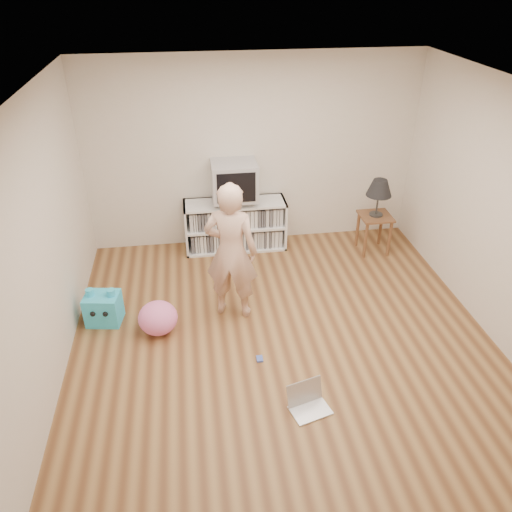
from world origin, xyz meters
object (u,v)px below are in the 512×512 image
at_px(table_lamp, 379,189).
at_px(side_table, 375,224).
at_px(crt_tv, 234,180).
at_px(plush_blue, 103,308).
at_px(plush_pink, 158,318).
at_px(dvd_deck, 235,200).
at_px(media_unit, 235,224).
at_px(laptop, 307,401).
at_px(person, 231,252).

bearing_deg(table_lamp, side_table, 0.00).
bearing_deg(crt_tv, table_lamp, -10.98).
bearing_deg(plush_blue, plush_pink, -14.42).
height_order(dvd_deck, crt_tv, crt_tv).
distance_m(media_unit, side_table, 1.93).
distance_m(crt_tv, laptop, 3.21).
height_order(dvd_deck, table_lamp, table_lamp).
xyz_separation_m(media_unit, laptop, (0.33, -3.07, -0.28)).
bearing_deg(plush_pink, laptop, -43.30).
bearing_deg(laptop, media_unit, 80.43).
distance_m(media_unit, table_lamp, 2.02).
height_order(crt_tv, table_lamp, crt_tv).
bearing_deg(laptop, dvd_deck, 80.46).
bearing_deg(dvd_deck, plush_blue, -137.95).
bearing_deg(side_table, table_lamp, 0.00).
height_order(person, plush_blue, person).
relative_size(media_unit, crt_tv, 2.33).
bearing_deg(dvd_deck, media_unit, 90.00).
relative_size(side_table, plush_blue, 1.26).
xyz_separation_m(side_table, laptop, (-1.56, -2.68, -0.35)).
distance_m(person, laptop, 1.79).
distance_m(side_table, table_lamp, 0.53).
bearing_deg(laptop, side_table, 44.08).
distance_m(table_lamp, plush_pink, 3.33).
bearing_deg(plush_blue, media_unit, 51.51).
distance_m(person, plush_blue, 1.58).
distance_m(media_unit, plush_blue, 2.24).
xyz_separation_m(media_unit, side_table, (1.89, -0.39, 0.07)).
height_order(side_table, plush_blue, side_table).
bearing_deg(person, side_table, -133.60).
relative_size(dvd_deck, laptop, 1.09).
height_order(dvd_deck, plush_pink, dvd_deck).
xyz_separation_m(table_lamp, plush_pink, (-2.93, -1.39, -0.76)).
bearing_deg(table_lamp, plush_pink, -154.68).
relative_size(crt_tv, laptop, 1.45).
relative_size(dvd_deck, plush_pink, 1.05).
bearing_deg(media_unit, person, -97.40).
bearing_deg(table_lamp, person, -151.28).
distance_m(media_unit, dvd_deck, 0.39).
distance_m(crt_tv, side_table, 2.02).
bearing_deg(plush_blue, crt_tv, 51.15).
xyz_separation_m(dvd_deck, side_table, (1.89, -0.37, -0.32)).
bearing_deg(crt_tv, person, -97.49).
xyz_separation_m(table_lamp, plush_blue, (-3.54, -1.12, -0.76)).
height_order(side_table, laptop, side_table).
distance_m(media_unit, person, 1.61).
xyz_separation_m(crt_tv, side_table, (1.89, -0.37, -0.60)).
bearing_deg(side_table, plush_blue, -162.45).
bearing_deg(crt_tv, laptop, -83.79).
bearing_deg(person, table_lamp, -133.60).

